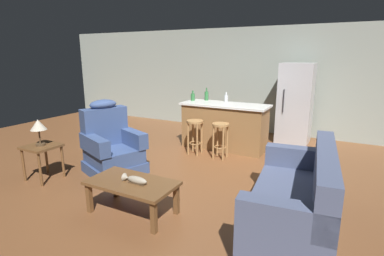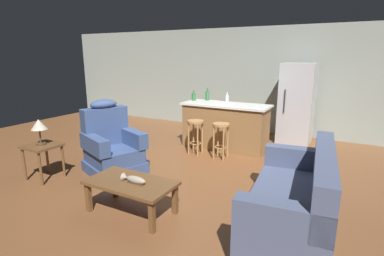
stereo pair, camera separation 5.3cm
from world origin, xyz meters
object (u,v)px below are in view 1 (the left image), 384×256
(fish_figurine, at_px, (135,180))
(end_table, at_px, (42,151))
(bar_stool_right, at_px, (220,134))
(bottle_short_amber, at_px, (226,98))
(recliner_near_lamp, at_px, (112,147))
(table_lamp, at_px, (38,126))
(couch, at_px, (297,199))
(bottle_tall_green, at_px, (207,96))
(bar_stool_left, at_px, (195,131))
(kitchen_island, at_px, (224,126))
(bottle_wine_dark, at_px, (193,97))
(refrigerator, at_px, (295,103))
(coffee_table, at_px, (132,186))

(fish_figurine, xyz_separation_m, end_table, (-1.98, 0.18, -0.00))
(bar_stool_right, distance_m, bottle_short_amber, 1.07)
(recliner_near_lamp, xyz_separation_m, bar_stool_right, (1.36, 1.46, 0.05))
(fish_figurine, height_order, table_lamp, table_lamp)
(recliner_near_lamp, xyz_separation_m, end_table, (-0.70, -0.79, 0.04))
(end_table, bearing_deg, fish_figurine, -5.21)
(couch, relative_size, recliner_near_lamp, 1.65)
(bottle_tall_green, bearing_deg, bar_stool_right, -50.99)
(bar_stool_left, height_order, bottle_tall_green, bottle_tall_green)
(table_lamp, bearing_deg, fish_figurine, -5.09)
(kitchen_island, distance_m, bottle_wine_dark, 0.97)
(bottle_tall_green, xyz_separation_m, bottle_wine_dark, (-0.25, -0.18, -0.02))
(recliner_near_lamp, bearing_deg, refrigerator, 75.67)
(fish_figurine, distance_m, end_table, 1.98)
(couch, bearing_deg, fish_figurine, 14.18)
(fish_figurine, height_order, couch, couch)
(bottle_tall_green, height_order, bottle_wine_dark, bottle_tall_green)
(kitchen_island, bearing_deg, table_lamp, -123.37)
(end_table, distance_m, bottle_short_amber, 3.66)
(refrigerator, height_order, bottle_wine_dark, refrigerator)
(end_table, height_order, kitchen_island, kitchen_island)
(table_lamp, bearing_deg, bar_stool_left, 55.80)
(couch, bearing_deg, kitchen_island, -58.06)
(kitchen_island, relative_size, bottle_short_amber, 8.66)
(table_lamp, xyz_separation_m, bar_stool_right, (2.07, 2.25, -0.40))
(coffee_table, height_order, bar_stool_right, bar_stool_right)
(couch, height_order, recliner_near_lamp, recliner_near_lamp)
(end_table, bearing_deg, table_lamp, -150.55)
(coffee_table, xyz_separation_m, table_lamp, (-1.92, 0.16, 0.50))
(bar_stool_right, relative_size, bottle_short_amber, 3.27)
(kitchen_island, bearing_deg, bottle_wine_dark, 174.17)
(coffee_table, xyz_separation_m, kitchen_island, (-0.02, 3.04, 0.11))
(couch, distance_m, bottle_short_amber, 3.36)
(recliner_near_lamp, distance_m, bottle_wine_dark, 2.29)
(bar_stool_left, distance_m, bottle_tall_green, 1.08)
(table_lamp, relative_size, refrigerator, 0.23)
(bar_stool_right, xyz_separation_m, bottle_wine_dark, (-0.97, 0.71, 0.56))
(bar_stool_right, xyz_separation_m, bottle_short_amber, (-0.25, 0.88, 0.56))
(kitchen_island, xyz_separation_m, bottle_tall_green, (-0.55, 0.26, 0.58))
(end_table, relative_size, refrigerator, 0.32)
(coffee_table, bearing_deg, recliner_near_lamp, 141.82)
(bar_stool_left, height_order, bottle_wine_dark, bottle_wine_dark)
(end_table, bearing_deg, bar_stool_left, 55.87)
(refrigerator, bearing_deg, recliner_near_lamp, -125.88)
(bottle_short_amber, height_order, bottle_wine_dark, bottle_wine_dark)
(bottle_wine_dark, bearing_deg, kitchen_island, -5.83)
(table_lamp, bearing_deg, bottle_short_amber, 59.81)
(fish_figurine, relative_size, bar_stool_left, 0.50)
(couch, height_order, bottle_wine_dark, bottle_wine_dark)
(kitchen_island, xyz_separation_m, bar_stool_left, (-0.37, -0.63, -0.01))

